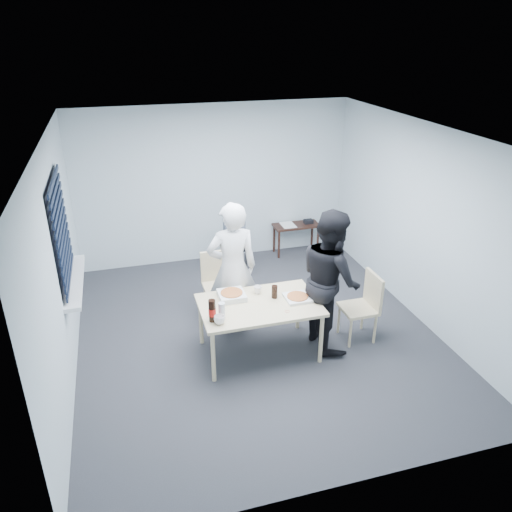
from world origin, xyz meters
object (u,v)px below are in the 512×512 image
object	(u,v)px
person_white	(232,269)
backpack	(235,233)
chair_right	(365,302)
chair_far	(218,279)
side_table	(296,229)
mug_b	(258,290)
soda_bottle	(212,311)
person_black	(330,279)
stool	(235,252)
dining_table	(259,308)
mug_a	(219,320)

from	to	relation	value
person_white	backpack	distance (m)	1.56
person_white	chair_right	bearing A→B (deg)	157.63
chair_far	side_table	xyz separation A→B (m)	(1.73, 1.59, -0.06)
chair_right	backpack	world-z (taller)	backpack
mug_b	soda_bottle	size ratio (longest dim) A/B	0.38
person_black	chair_right	bearing A→B (deg)	-95.63
chair_far	stool	bearing A→B (deg)	64.39
dining_table	chair_right	xyz separation A→B (m)	(1.37, -0.04, -0.12)
soda_bottle	side_table	bearing A→B (deg)	54.58
chair_right	stool	distance (m)	2.45
chair_right	side_table	bearing A→B (deg)	88.27
side_table	backpack	distance (m)	1.40
person_white	mug_b	world-z (taller)	person_white
dining_table	side_table	size ratio (longest dim) A/B	1.77
stool	soda_bottle	bearing A→B (deg)	-109.34
mug_a	soda_bottle	xyz separation A→B (m)	(-0.06, 0.07, 0.08)
chair_right	chair_far	bearing A→B (deg)	145.60
person_black	backpack	xyz separation A→B (m)	(-0.68, 2.10, -0.15)
mug_a	mug_b	world-z (taller)	mug_a
chair_far	mug_a	distance (m)	1.42
person_white	soda_bottle	distance (m)	0.92
chair_far	person_black	bearing A→B (deg)	-42.70
side_table	mug_b	bearing A→B (deg)	-120.01
chair_far	person_white	bearing A→B (deg)	-78.60
chair_right	mug_a	size ratio (longest dim) A/B	7.24
person_black	side_table	distance (m)	2.77
mug_b	side_table	bearing A→B (deg)	59.99
side_table	mug_b	size ratio (longest dim) A/B	7.98
dining_table	stool	xyz separation A→B (m)	(0.21, 2.11, -0.22)
side_table	soda_bottle	world-z (taller)	soda_bottle
chair_far	mug_b	distance (m)	0.93
person_white	mug_a	distance (m)	0.97
stool	mug_b	distance (m)	1.90
chair_right	soda_bottle	xyz separation A→B (m)	(-1.98, -0.18, 0.30)
backpack	side_table	bearing A→B (deg)	35.21
dining_table	side_table	bearing A→B (deg)	61.49
soda_bottle	person_black	bearing A→B (deg)	8.46
chair_far	mug_a	bearing A→B (deg)	-100.80
person_black	mug_b	bearing A→B (deg)	73.52
backpack	mug_b	size ratio (longest dim) A/B	4.48
person_black	side_table	size ratio (longest dim) A/B	2.22
stool	mug_a	xyz separation A→B (m)	(-0.76, -2.41, 0.33)
side_table	stool	xyz separation A→B (m)	(-1.24, -0.57, -0.04)
mug_a	soda_bottle	bearing A→B (deg)	131.19
chair_right	soda_bottle	bearing A→B (deg)	-174.91
side_table	backpack	bearing A→B (deg)	-155.02
chair_right	side_table	xyz separation A→B (m)	(0.08, 2.72, -0.06)
backpack	soda_bottle	xyz separation A→B (m)	(-0.82, -2.32, 0.08)
person_white	side_table	world-z (taller)	person_white
side_table	stool	world-z (taller)	side_table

